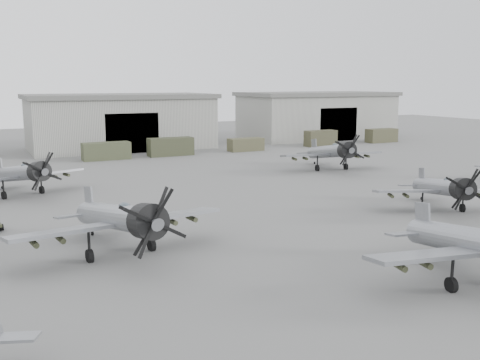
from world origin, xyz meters
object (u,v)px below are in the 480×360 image
at_px(aircraft_mid_1, 121,219).
at_px(aircraft_far_0, 22,174).
at_px(aircraft_far_1, 333,152).
at_px(aircraft_mid_2, 444,188).

distance_m(aircraft_mid_1, aircraft_far_0, 21.91).
bearing_deg(aircraft_far_0, aircraft_mid_1, -98.95).
relative_size(aircraft_far_0, aircraft_far_1, 0.94).
bearing_deg(aircraft_mid_1, aircraft_far_0, 92.60).
bearing_deg(aircraft_far_1, aircraft_far_0, -169.96).
distance_m(aircraft_mid_2, aircraft_far_1, 21.92).
relative_size(aircraft_mid_1, aircraft_far_0, 1.12).
height_order(aircraft_mid_1, aircraft_far_0, aircraft_mid_1).
bearing_deg(aircraft_far_1, aircraft_mid_1, -134.87).
xyz_separation_m(aircraft_mid_2, aircraft_far_1, (4.61, 21.43, 0.25)).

